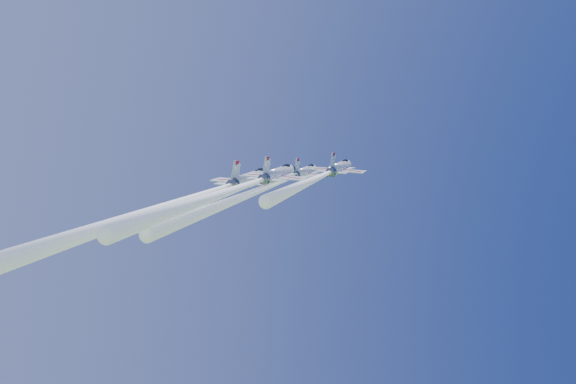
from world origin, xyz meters
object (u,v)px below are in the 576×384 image
jet_lead (263,189)px  jet_slot (235,189)px  jet_left (180,202)px  jet_right (320,177)px

jet_lead → jet_slot: jet_lead is taller
jet_lead → jet_left: 13.04m
jet_left → jet_right: size_ratio=1.85×
jet_lead → jet_right: size_ratio=1.57×
jet_left → jet_slot: (5.04, -5.74, 1.00)m
jet_lead → jet_slot: 10.23m
jet_lead → jet_left: size_ratio=0.85×
jet_left → jet_slot: 7.70m
jet_lead → jet_right: (7.86, -2.62, 2.28)m
jet_left → jet_right: 21.29m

